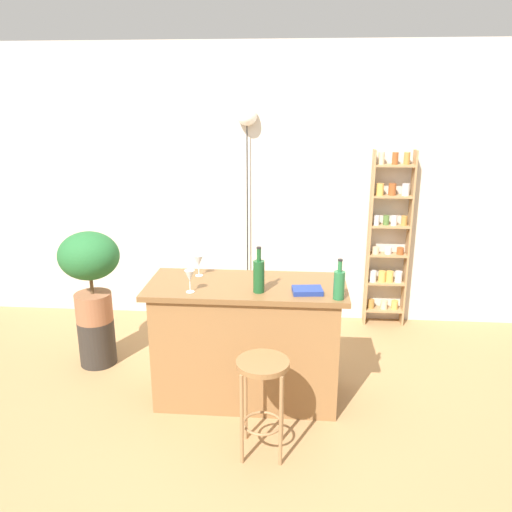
# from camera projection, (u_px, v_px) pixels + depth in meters

# --- Properties ---
(ground) EXTENTS (12.00, 12.00, 0.00)m
(ground) POSITION_uv_depth(u_px,v_px,m) (243.00, 417.00, 3.83)
(ground) COLOR #A37A4C
(back_wall) EXTENTS (6.40, 0.10, 2.80)m
(back_wall) POSITION_uv_depth(u_px,v_px,m) (262.00, 187.00, 5.28)
(back_wall) COLOR beige
(back_wall) RESTS_ON ground
(kitchen_counter) EXTENTS (1.48, 0.65, 0.94)m
(kitchen_counter) POSITION_uv_depth(u_px,v_px,m) (247.00, 341.00, 3.98)
(kitchen_counter) COLOR olive
(kitchen_counter) RESTS_ON ground
(bar_stool) EXTENTS (0.34, 0.34, 0.67)m
(bar_stool) POSITION_uv_depth(u_px,v_px,m) (263.00, 385.00, 3.32)
(bar_stool) COLOR #997047
(bar_stool) RESTS_ON ground
(spice_shelf) EXTENTS (0.41, 0.15, 1.80)m
(spice_shelf) POSITION_uv_depth(u_px,v_px,m) (388.00, 240.00, 5.18)
(spice_shelf) COLOR #A87F51
(spice_shelf) RESTS_ON ground
(plant_stool) EXTENTS (0.32, 0.32, 0.41)m
(plant_stool) POSITION_uv_depth(u_px,v_px,m) (97.00, 342.00, 4.57)
(plant_stool) COLOR #2D2823
(plant_stool) RESTS_ON ground
(potted_plant) EXTENTS (0.51, 0.46, 0.80)m
(potted_plant) POSITION_uv_depth(u_px,v_px,m) (90.00, 266.00, 4.36)
(potted_plant) COLOR #935B3D
(potted_plant) RESTS_ON plant_stool
(bottle_spirits_clear) EXTENTS (0.08, 0.08, 0.33)m
(bottle_spirits_clear) POSITION_uv_depth(u_px,v_px,m) (259.00, 275.00, 3.65)
(bottle_spirits_clear) COLOR #194C23
(bottle_spirits_clear) RESTS_ON kitchen_counter
(bottle_wine_red) EXTENTS (0.08, 0.08, 0.29)m
(bottle_wine_red) POSITION_uv_depth(u_px,v_px,m) (339.00, 284.00, 3.53)
(bottle_wine_red) COLOR #236638
(bottle_wine_red) RESTS_ON kitchen_counter
(wine_glass_left) EXTENTS (0.07, 0.07, 0.16)m
(wine_glass_left) POSITION_uv_depth(u_px,v_px,m) (190.00, 277.00, 3.65)
(wine_glass_left) COLOR silver
(wine_glass_left) RESTS_ON kitchen_counter
(wine_glass_center) EXTENTS (0.07, 0.07, 0.16)m
(wine_glass_center) POSITION_uv_depth(u_px,v_px,m) (199.00, 261.00, 3.98)
(wine_glass_center) COLOR silver
(wine_glass_center) RESTS_ON kitchen_counter
(cookbook) EXTENTS (0.23, 0.17, 0.03)m
(cookbook) POSITION_uv_depth(u_px,v_px,m) (307.00, 291.00, 3.66)
(cookbook) COLOR navy
(cookbook) RESTS_ON kitchen_counter
(pendant_globe_light) EXTENTS (0.20, 0.20, 2.21)m
(pendant_globe_light) POSITION_uv_depth(u_px,v_px,m) (247.00, 120.00, 4.99)
(pendant_globe_light) COLOR black
(pendant_globe_light) RESTS_ON ground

